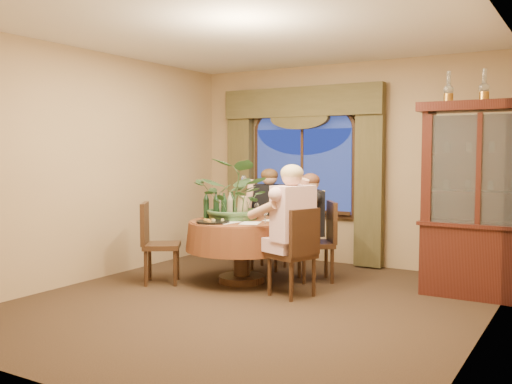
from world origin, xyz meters
The scene contains 36 objects.
floor centered at (0.00, 0.00, 0.00)m, with size 5.00×5.00×0.00m, color black.
wall_back centered at (0.00, 2.50, 1.40)m, with size 4.50×4.50×0.00m, color #9F825D.
wall_right centered at (2.25, 0.00, 1.40)m, with size 5.00×5.00×0.00m, color #9F825D.
ceiling centered at (0.00, 0.00, 2.80)m, with size 5.00×5.00×0.00m, color white.
window centered at (-0.60, 2.43, 1.30)m, with size 1.62×0.10×1.32m, color navy, non-canonical shape.
arched_transom centered at (-0.60, 2.43, 2.08)m, with size 1.60×0.06×0.44m, color navy, non-canonical shape.
drapery_left centered at (-1.63, 2.38, 1.18)m, with size 0.38×0.14×2.32m, color #413A1F.
drapery_right centered at (0.43, 2.38, 1.18)m, with size 0.38×0.14×2.32m, color #413A1F.
swag_valance centered at (-0.60, 2.35, 2.28)m, with size 2.45×0.16×0.42m, color #413A1F, non-canonical shape.
dining_table centered at (-0.59, 0.76, 0.38)m, with size 1.35×1.35×0.75m, color maroon.
china_cabinet centered at (2.00, 1.46, 1.05)m, with size 1.31×0.52×2.11m, color black.
oil_lamp_left centered at (1.64, 1.46, 2.28)m, with size 0.11×0.11×0.34m, color #A5722D, non-canonical shape.
oil_lamp_center centered at (2.00, 1.46, 2.28)m, with size 0.11×0.11×0.34m, color #A5722D, non-canonical shape.
chair_right centered at (0.23, 0.48, 0.48)m, with size 0.42×0.42×0.96m, color black.
chair_back_right centered at (0.14, 1.28, 0.48)m, with size 0.42×0.42×0.96m, color black.
chair_back centered at (-0.70, 1.62, 0.48)m, with size 0.42×0.42×0.96m, color black.
chair_front_left centered at (-1.38, 0.23, 0.48)m, with size 0.42×0.42×0.96m, color black.
person_pink centered at (0.27, 0.43, 0.72)m, with size 0.52×0.47×1.44m, color beige, non-canonical shape.
person_back centered at (-0.69, 1.63, 0.68)m, with size 0.49×0.45×1.36m, color black, non-canonical shape.
person_scarf centered at (0.10, 1.26, 0.66)m, with size 0.47×0.43×1.32m, color black, non-canonical shape.
stoneware_vase centered at (-0.66, 0.90, 0.89)m, with size 0.15×0.15×0.28m, color tan, non-canonical shape.
centerpiece_plant centered at (-0.71, 0.84, 1.37)m, with size 0.98×1.08×0.85m, color #3A5C33.
olive_bowl centered at (-0.56, 0.71, 0.77)m, with size 0.15×0.15×0.05m, color #485831.
cheese_platter centered at (-0.75, 0.39, 0.76)m, with size 0.39×0.39×0.02m, color black.
wine_bottle_0 centered at (-0.83, 0.92, 0.92)m, with size 0.07×0.07×0.33m, color black.
wine_bottle_1 centered at (-0.94, 0.73, 0.92)m, with size 0.07×0.07×0.33m, color black.
wine_bottle_2 centered at (-0.79, 0.81, 0.92)m, with size 0.07×0.07×0.33m, color tan.
wine_bottle_3 centered at (-0.95, 0.85, 0.92)m, with size 0.07×0.07×0.33m, color tan.
wine_bottle_4 centered at (-0.78, 0.67, 0.92)m, with size 0.07×0.07×0.33m, color black.
wine_bottle_5 centered at (-1.06, 0.68, 0.92)m, with size 0.07×0.07×0.33m, color black.
tasting_paper_0 centered at (-0.35, 0.57, 0.75)m, with size 0.21×0.30×0.00m, color white.
tasting_paper_1 centered at (-0.25, 0.99, 0.75)m, with size 0.21×0.30×0.00m, color white.
tasting_paper_2 centered at (-0.61, 0.48, 0.75)m, with size 0.21×0.30×0.00m, color white.
wine_glass_person_pink centered at (-0.17, 0.60, 0.84)m, with size 0.07×0.07×0.18m, color silver, non-canonical shape.
wine_glass_person_back centered at (-0.64, 1.20, 0.84)m, with size 0.07×0.07×0.18m, color silver, non-canonical shape.
wine_glass_person_scarf centered at (-0.23, 1.02, 0.84)m, with size 0.07×0.07×0.18m, color silver, non-canonical shape.
Camera 1 is at (3.04, -4.99, 1.57)m, focal length 40.00 mm.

